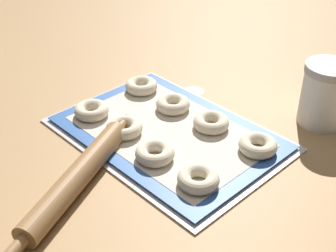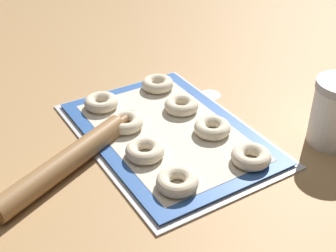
# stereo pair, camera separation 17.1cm
# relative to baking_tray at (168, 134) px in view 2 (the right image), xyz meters

# --- Properties ---
(ground_plane) EXTENTS (2.80, 2.80, 0.00)m
(ground_plane) POSITION_rel_baking_tray_xyz_m (-0.01, -0.02, -0.00)
(ground_plane) COLOR #A87F51
(baking_tray) EXTENTS (0.46, 0.32, 0.01)m
(baking_tray) POSITION_rel_baking_tray_xyz_m (0.00, 0.00, 0.00)
(baking_tray) COLOR silver
(baking_tray) RESTS_ON ground_plane
(baking_mat) EXTENTS (0.43, 0.30, 0.00)m
(baking_mat) POSITION_rel_baking_tray_xyz_m (0.00, 0.00, 0.01)
(baking_mat) COLOR #2D569E
(baking_mat) RESTS_ON baking_tray
(bagel_front_far_left) EXTENTS (0.08, 0.08, 0.02)m
(bagel_front_far_left) POSITION_rel_baking_tray_xyz_m (-0.16, -0.08, 0.02)
(bagel_front_far_left) COLOR beige
(bagel_front_far_left) RESTS_ON baking_mat
(bagel_front_mid_left) EXTENTS (0.08, 0.08, 0.02)m
(bagel_front_mid_left) POSITION_rel_baking_tray_xyz_m (-0.06, -0.07, 0.02)
(bagel_front_mid_left) COLOR beige
(bagel_front_mid_left) RESTS_ON baking_mat
(bagel_front_mid_right) EXTENTS (0.08, 0.08, 0.02)m
(bagel_front_mid_right) POSITION_rel_baking_tray_xyz_m (0.05, -0.08, 0.02)
(bagel_front_mid_right) COLOR beige
(bagel_front_mid_right) RESTS_ON baking_mat
(bagel_front_far_right) EXTENTS (0.08, 0.08, 0.02)m
(bagel_front_far_right) POSITION_rel_baking_tray_xyz_m (0.16, -0.08, 0.02)
(bagel_front_far_right) COLOR beige
(bagel_front_far_right) RESTS_ON baking_mat
(bagel_back_far_left) EXTENTS (0.08, 0.08, 0.02)m
(bagel_back_far_left) POSITION_rel_baking_tray_xyz_m (-0.17, 0.07, 0.02)
(bagel_back_far_left) COLOR beige
(bagel_back_far_left) RESTS_ON baking_mat
(bagel_back_mid_left) EXTENTS (0.08, 0.08, 0.02)m
(bagel_back_mid_left) POSITION_rel_baking_tray_xyz_m (-0.05, 0.07, 0.02)
(bagel_back_mid_left) COLOR beige
(bagel_back_mid_left) RESTS_ON baking_mat
(bagel_back_mid_right) EXTENTS (0.08, 0.08, 0.02)m
(bagel_back_mid_right) POSITION_rel_baking_tray_xyz_m (0.05, 0.07, 0.02)
(bagel_back_mid_right) COLOR beige
(bagel_back_mid_right) RESTS_ON baking_mat
(bagel_back_far_right) EXTENTS (0.08, 0.08, 0.02)m
(bagel_back_far_right) POSITION_rel_baking_tray_xyz_m (0.17, 0.08, 0.02)
(bagel_back_far_right) COLOR beige
(bagel_back_far_right) RESTS_ON baking_mat
(rolling_pin) EXTENTS (0.19, 0.38, 0.04)m
(rolling_pin) POSITION_rel_baking_tray_xyz_m (0.00, -0.23, 0.02)
(rolling_pin) COLOR olive
(rolling_pin) RESTS_ON ground_plane
(flour_patch_far) EXTENTS (0.05, 0.05, 0.00)m
(flour_patch_far) POSITION_rel_baking_tray_xyz_m (-0.09, 0.17, -0.00)
(flour_patch_far) COLOR white
(flour_patch_far) RESTS_ON ground_plane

